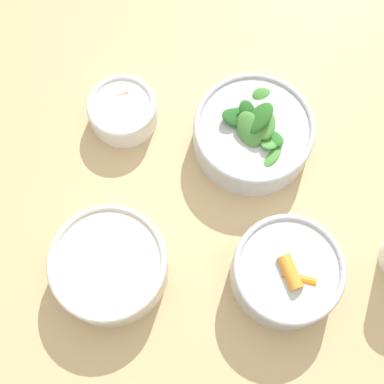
% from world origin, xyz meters
% --- Properties ---
extents(ground_plane, '(10.00, 10.00, 0.00)m').
position_xyz_m(ground_plane, '(0.00, 0.00, 0.00)').
color(ground_plane, gray).
extents(dining_table, '(0.97, 1.04, 0.74)m').
position_xyz_m(dining_table, '(0.00, 0.00, 0.63)').
color(dining_table, tan).
rests_on(dining_table, ground_plane).
extents(bowl_carrots, '(0.16, 0.16, 0.08)m').
position_xyz_m(bowl_carrots, '(-0.12, 0.15, 0.78)').
color(bowl_carrots, silver).
rests_on(bowl_carrots, dining_table).
extents(bowl_greens, '(0.19, 0.19, 0.10)m').
position_xyz_m(bowl_greens, '(-0.07, -0.07, 0.78)').
color(bowl_greens, silver).
rests_on(bowl_greens, dining_table).
extents(bowl_beans_hotdog, '(0.17, 0.17, 0.06)m').
position_xyz_m(bowl_beans_hotdog, '(0.14, 0.14, 0.77)').
color(bowl_beans_hotdog, silver).
rests_on(bowl_beans_hotdog, dining_table).
extents(bowl_cookies, '(0.11, 0.11, 0.05)m').
position_xyz_m(bowl_cookies, '(0.14, -0.11, 0.77)').
color(bowl_cookies, white).
rests_on(bowl_cookies, dining_table).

